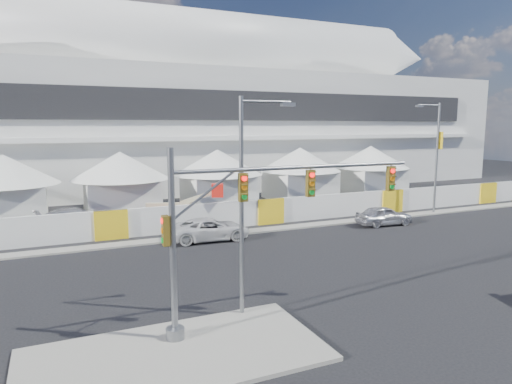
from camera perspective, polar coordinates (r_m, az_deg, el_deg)
name	(u,v)px	position (r m, az deg, el deg)	size (l,w,h in m)	color
ground	(291,299)	(21.00, 4.34, -13.17)	(160.00, 160.00, 0.00)	black
median_island	(175,355)	(16.43, -10.07, -19.44)	(10.00, 5.00, 0.15)	gray
far_curb	(424,213)	(42.42, 20.31, -2.53)	(80.00, 1.20, 0.12)	gray
stadium	(200,112)	(61.40, -7.05, 9.95)	(80.00, 24.80, 21.98)	silver
tent_row	(171,175)	(42.56, -10.54, 2.09)	(53.40, 8.40, 5.40)	white
hoarding_fence	(270,211)	(35.82, 1.78, -2.42)	(70.00, 0.25, 2.00)	white
scaffold_tower	(442,136)	(76.76, 22.24, 6.49)	(4.40, 4.40, 12.00)	#595B60
sedan_silver	(384,216)	(36.71, 15.70, -2.85)	(4.43, 1.78, 1.51)	#B9BABF
pickup_curb	(210,229)	(30.99, -5.75, -4.64)	(5.37, 2.48, 1.49)	silver
lot_car_c	(76,218)	(36.50, -21.55, -3.10)	(5.61, 2.28, 1.63)	#B2B1B6
traffic_mast	(235,227)	(16.73, -2.64, -4.36)	(10.42, 0.66, 6.80)	gray
streetlight_median	(247,191)	(17.94, -1.16, 0.08)	(2.39, 0.24, 8.65)	slate
streetlight_curb	(435,150)	(42.37, 21.49, 4.89)	(2.84, 0.64, 9.58)	slate
boom_lift	(164,218)	(34.42, -11.40, -3.16)	(6.96, 2.56, 3.42)	red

